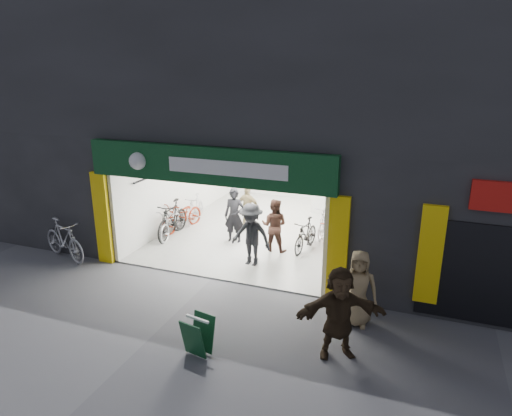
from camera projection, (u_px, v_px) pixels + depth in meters
The scene contains 17 objects.
ground at pixel (211, 279), 11.89m from camera, with size 60.00×60.00×0.00m, color #56565B.
building at pixel (301, 97), 14.72m from camera, with size 17.00×10.27×8.00m.
bike_left_front at pixel (173, 222), 14.67m from camera, with size 0.65×1.85×0.97m, color #B5B5BA.
bike_left_midfront at pixel (172, 219), 14.62m from camera, with size 0.56×1.98×1.19m, color black.
bike_left_midback at pixel (182, 216), 15.22m from camera, with size 0.67×1.92×1.01m, color maroon.
bike_left_back at pixel (195, 209), 16.03m from camera, with size 0.46×1.64×0.98m, color #B2B1B6.
bike_right_front at pixel (306, 235), 13.58m from camera, with size 0.46×1.63×0.98m, color black.
bike_right_mid at pixel (333, 233), 13.90m from camera, with size 0.57×1.63×0.86m, color maroon.
bike_right_back at pixel (326, 220), 14.74m from camera, with size 0.50×1.78×1.07m, color silver.
parked_bike at pixel (64, 240), 12.94m from camera, with size 0.56×1.97×1.18m, color #BCBCC1.
customer_a at pixel (234, 216), 14.06m from camera, with size 0.64×0.42×1.75m, color black.
customer_b at pixel (274, 226), 13.42m from camera, with size 0.79×0.61×1.62m, color #39221A.
customer_c at pixel (251, 235), 12.42m from camera, with size 1.16×0.66×1.79m, color black.
customer_d at pixel (248, 208), 15.30m from camera, with size 0.87×0.36×1.49m, color #8F7D53.
pedestrian_near at pixel (358, 288), 9.60m from camera, with size 0.82×0.54×1.69m, color #927B55.
pedestrian_far at pixel (339, 313), 8.52m from camera, with size 1.69×0.54×1.83m, color #322416.
sandwich_board at pixel (198, 335), 8.69m from camera, with size 0.58×0.59×0.77m.
Camera 1 is at (4.88, -9.67, 5.37)m, focal length 32.00 mm.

